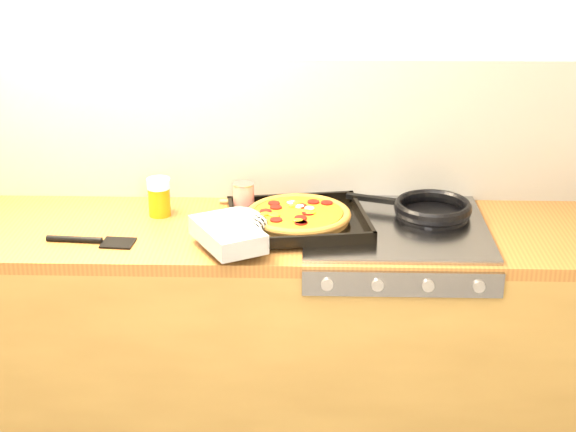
{
  "coord_description": "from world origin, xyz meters",
  "views": [
    {
      "loc": [
        0.18,
        -1.58,
        2.01
      ],
      "look_at": [
        0.1,
        1.08,
        0.95
      ],
      "focal_mm": 55.0,
      "sensor_mm": 36.0,
      "label": 1
    }
  ],
  "objects_px": {
    "frying_pan": "(431,209)",
    "tomato_can": "(244,198)",
    "pizza_on_tray": "(279,220)",
    "juice_glass": "(159,197)"
  },
  "relations": [
    {
      "from": "pizza_on_tray",
      "to": "juice_glass",
      "type": "height_order",
      "value": "juice_glass"
    },
    {
      "from": "frying_pan",
      "to": "tomato_can",
      "type": "height_order",
      "value": "tomato_can"
    },
    {
      "from": "frying_pan",
      "to": "tomato_can",
      "type": "bearing_deg",
      "value": 175.07
    },
    {
      "from": "tomato_can",
      "to": "juice_glass",
      "type": "height_order",
      "value": "juice_glass"
    },
    {
      "from": "pizza_on_tray",
      "to": "juice_glass",
      "type": "bearing_deg",
      "value": 159.76
    },
    {
      "from": "pizza_on_tray",
      "to": "tomato_can",
      "type": "distance_m",
      "value": 0.23
    },
    {
      "from": "pizza_on_tray",
      "to": "frying_pan",
      "type": "relative_size",
      "value": 1.31
    },
    {
      "from": "frying_pan",
      "to": "juice_glass",
      "type": "height_order",
      "value": "juice_glass"
    },
    {
      "from": "pizza_on_tray",
      "to": "tomato_can",
      "type": "xyz_separation_m",
      "value": [
        -0.13,
        0.19,
        0.01
      ]
    },
    {
      "from": "pizza_on_tray",
      "to": "tomato_can",
      "type": "relative_size",
      "value": 5.65
    }
  ]
}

